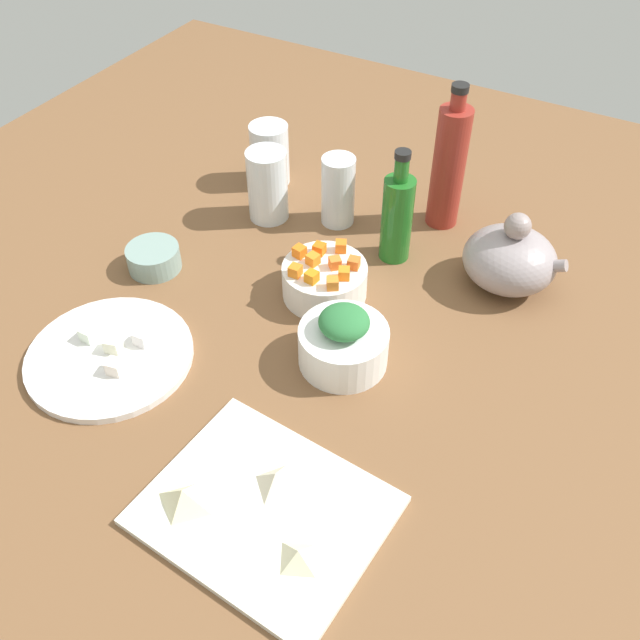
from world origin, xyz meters
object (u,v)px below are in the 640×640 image
(bottle_1, at_px, (397,216))
(drinking_glass_1, at_px, (270,154))
(bowl_small_side, at_px, (154,258))
(drinking_glass_2, at_px, (338,191))
(bowl_carrots, at_px, (325,281))
(bowl_greens, at_px, (343,346))
(plate_tofu, at_px, (110,356))
(teapot, at_px, (510,259))
(cutting_board, at_px, (265,510))
(drinking_glass_0, at_px, (267,185))
(bottle_0, at_px, (449,166))

(bottle_1, xyz_separation_m, drinking_glass_1, (-0.32, 0.10, -0.02))
(bowl_small_side, bearing_deg, drinking_glass_2, 52.51)
(bowl_carrots, distance_m, bottle_1, 0.17)
(bowl_greens, height_order, bowl_carrots, bowl_greens)
(bowl_greens, bearing_deg, bottle_1, 98.56)
(plate_tofu, xyz_separation_m, bowl_greens, (0.31, 0.17, 0.03))
(teapot, bearing_deg, bowl_greens, -117.98)
(cutting_board, height_order, bowl_greens, bowl_greens)
(plate_tofu, bearing_deg, drinking_glass_0, 88.20)
(bowl_carrots, distance_m, drinking_glass_2, 0.21)
(bowl_greens, distance_m, teapot, 0.33)
(plate_tofu, distance_m, drinking_glass_2, 0.50)
(cutting_board, height_order, bottle_1, bottle_1)
(plate_tofu, distance_m, bowl_carrots, 0.36)
(bowl_small_side, distance_m, bottle_0, 0.54)
(teapot, bearing_deg, bottle_0, 145.10)
(bottle_0, relative_size, drinking_glass_0, 1.98)
(bottle_1, relative_size, drinking_glass_0, 1.53)
(bowl_greens, distance_m, bowl_carrots, 0.15)
(bowl_carrots, height_order, bottle_0, bottle_0)
(bowl_carrots, bearing_deg, drinking_glass_2, 112.26)
(drinking_glass_0, bearing_deg, cutting_board, -58.25)
(cutting_board, bearing_deg, bowl_carrots, 108.65)
(bowl_carrots, distance_m, bottle_0, 0.31)
(plate_tofu, bearing_deg, bowl_greens, 28.55)
(cutting_board, distance_m, teapot, 0.58)
(bowl_small_side, bearing_deg, bottle_1, 33.87)
(teapot, bearing_deg, drinking_glass_0, -176.05)
(teapot, xyz_separation_m, drinking_glass_0, (-0.45, -0.03, 0.01))
(cutting_board, xyz_separation_m, drinking_glass_1, (-0.39, 0.64, 0.06))
(bowl_greens, height_order, bowl_small_side, bowl_greens)
(cutting_board, xyz_separation_m, teapot, (0.12, 0.56, 0.05))
(bottle_0, relative_size, drinking_glass_2, 2.03)
(drinking_glass_1, relative_size, drinking_glass_2, 0.91)
(bowl_small_side, bearing_deg, cutting_board, -36.21)
(bowl_small_side, bearing_deg, teapot, 25.34)
(cutting_board, relative_size, bottle_1, 1.38)
(plate_tofu, relative_size, drinking_glass_0, 1.85)
(cutting_board, distance_m, bowl_carrots, 0.41)
(bottle_0, bearing_deg, cutting_board, -86.51)
(bowl_small_side, xyz_separation_m, drinking_glass_1, (0.03, 0.33, 0.04))
(teapot, xyz_separation_m, drinking_glass_1, (-0.51, 0.07, 0.01))
(cutting_board, distance_m, bottle_0, 0.69)
(bottle_1, bearing_deg, cutting_board, -82.07)
(cutting_board, relative_size, plate_tofu, 1.14)
(drinking_glass_2, bearing_deg, bowl_greens, -60.48)
(bottle_1, xyz_separation_m, drinking_glass_2, (-0.14, 0.04, -0.02))
(bottle_1, bearing_deg, bowl_greens, -81.44)
(drinking_glass_0, distance_m, drinking_glass_1, 0.12)
(drinking_glass_2, bearing_deg, drinking_glass_1, 163.30)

